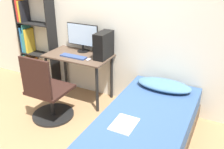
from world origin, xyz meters
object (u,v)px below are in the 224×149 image
office_chair (48,96)px  pc_tower (104,45)px  bed (143,135)px  keyboard (73,57)px  bookshelf (32,43)px  monitor (82,36)px

office_chair → pc_tower: bearing=59.2°
office_chair → bed: 1.42m
keyboard → pc_tower: size_ratio=1.09×
bookshelf → monitor: bearing=0.7°
keyboard → bed: bearing=-25.0°
office_chair → bed: office_chair is taller
monitor → office_chair: bearing=-92.4°
bed → pc_tower: pc_tower is taller
keyboard → pc_tower: (0.41, 0.19, 0.18)m
bookshelf → keyboard: 1.10m
keyboard → pc_tower: 0.49m
bed → pc_tower: (-0.95, 0.83, 0.70)m
office_chair → keyboard: (0.05, 0.58, 0.39)m
office_chair → keyboard: 0.70m
office_chair → keyboard: size_ratio=2.32×
bed → bookshelf: bearing=159.4°
bed → monitor: 1.82m
pc_tower → office_chair: bearing=-120.8°
bookshelf → pc_tower: bearing=-3.2°
bookshelf → bed: 2.64m
bed → pc_tower: 1.44m
bookshelf → monitor: 1.08m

